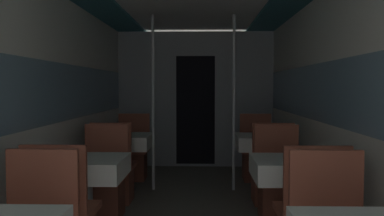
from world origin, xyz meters
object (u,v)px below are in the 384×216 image
at_px(chair_left_far_1, 103,190).
at_px(chair_left_near_2, 114,178).
at_px(chair_left_far_2, 132,160).
at_px(dining_table_right_1, 292,172).
at_px(chair_right_far_2, 257,160).
at_px(dining_table_left_1, 86,171).
at_px(chair_right_near_2, 270,179).
at_px(chair_right_far_1, 279,191).
at_px(dining_table_left_2, 124,143).
at_px(support_pole_right_2, 234,103).
at_px(dining_table_right_2, 263,144).
at_px(support_pole_left_2, 153,103).

relative_size(chair_left_far_1, chair_left_near_2, 1.00).
distance_m(chair_left_far_2, dining_table_right_1, 3.02).
distance_m(chair_left_far_2, chair_right_far_2, 1.78).
height_order(dining_table_left_1, chair_right_near_2, chair_right_near_2).
bearing_deg(chair_right_far_1, dining_table_left_2, -33.45).
distance_m(dining_table_left_1, support_pole_right_2, 2.34).
xyz_separation_m(chair_left_far_1, dining_table_left_2, (0.00, 1.18, 0.32)).
relative_size(dining_table_left_2, dining_table_right_2, 1.00).
distance_m(dining_table_left_2, chair_right_far_2, 1.91).
bearing_deg(chair_left_far_2, support_pole_right_2, 156.24).
bearing_deg(support_pole_left_2, chair_right_far_2, 23.76).
bearing_deg(chair_right_far_1, support_pole_right_2, -72.32).
bearing_deg(support_pole_right_2, chair_left_near_2, -156.24).
xyz_separation_m(chair_left_near_2, chair_right_near_2, (1.78, 0.00, 0.00)).
relative_size(dining_table_left_2, chair_right_near_2, 0.76).
bearing_deg(dining_table_left_2, dining_table_right_2, 0.00).
relative_size(dining_table_left_2, dining_table_right_1, 1.00).
bearing_deg(chair_right_far_2, support_pole_right_2, 58.78).
distance_m(dining_table_left_2, chair_left_near_2, 0.70).
height_order(chair_left_near_2, support_pole_left_2, support_pole_left_2).
bearing_deg(dining_table_right_2, dining_table_left_2, 180.00).
xyz_separation_m(chair_right_far_1, chair_right_near_2, (0.00, 0.56, 0.00)).
xyz_separation_m(chair_right_far_1, support_pole_right_2, (-0.38, 1.18, 0.84)).
height_order(dining_table_right_1, chair_right_near_2, chair_right_near_2).
relative_size(chair_left_far_2, chair_right_near_2, 1.00).
xyz_separation_m(chair_left_far_2, dining_table_right_2, (1.78, -0.62, 0.32)).
relative_size(dining_table_left_2, chair_right_far_2, 0.76).
bearing_deg(support_pole_left_2, dining_table_right_1, -51.94).
relative_size(chair_left_near_2, dining_table_right_2, 1.31).
distance_m(chair_left_near_2, support_pole_left_2, 1.11).
bearing_deg(chair_left_near_2, support_pole_left_2, 58.78).
height_order(chair_right_far_2, support_pole_right_2, support_pole_right_2).
distance_m(dining_table_left_1, support_pole_left_2, 1.91).
bearing_deg(chair_right_far_1, chair_left_near_2, -17.38).
xyz_separation_m(chair_right_far_1, dining_table_right_2, (0.00, 1.18, 0.32)).
bearing_deg(chair_left_far_1, dining_table_right_1, 160.83).
distance_m(chair_left_far_1, chair_left_near_2, 0.56).
bearing_deg(dining_table_right_1, chair_right_far_2, 90.00).
xyz_separation_m(support_pole_left_2, chair_right_far_1, (1.41, -1.18, -0.84)).
bearing_deg(chair_right_near_2, dining_table_right_2, 90.00).
height_order(dining_table_left_1, support_pole_left_2, support_pole_left_2).
xyz_separation_m(chair_left_far_1, chair_right_far_2, (1.78, 1.80, 0.00)).
bearing_deg(dining_table_left_1, chair_left_far_2, 90.00).
relative_size(chair_right_far_1, chair_right_near_2, 1.00).
height_order(chair_right_far_1, chair_right_near_2, same).
relative_size(chair_right_far_2, support_pole_right_2, 0.42).
bearing_deg(dining_table_right_1, chair_left_far_2, 126.41).
relative_size(dining_table_left_1, chair_right_far_2, 0.76).
height_order(chair_left_near_2, support_pole_right_2, support_pole_right_2).
bearing_deg(chair_left_far_1, chair_left_near_2, -90.00).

